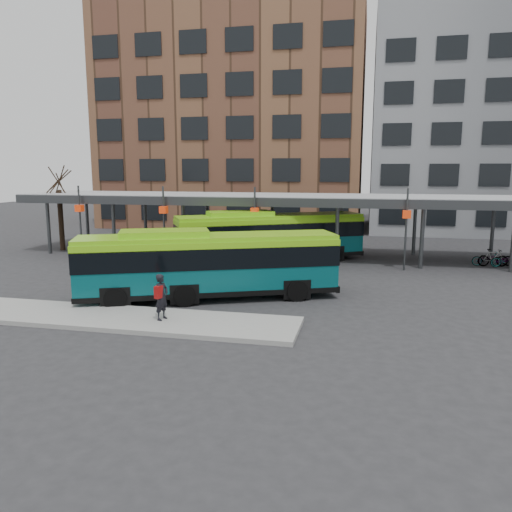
{
  "coord_description": "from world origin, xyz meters",
  "views": [
    {
      "loc": [
        3.74,
        -20.25,
        5.87
      ],
      "look_at": [
        -1.32,
        2.52,
        1.8
      ],
      "focal_mm": 35.0,
      "sensor_mm": 36.0,
      "label": 1
    }
  ],
  "objects_px": {
    "tree": "(61,217)",
    "bus_front": "(208,263)",
    "pedestrian": "(162,297)",
    "bus_rear": "(270,235)"
  },
  "relations": [
    {
      "from": "bus_front",
      "to": "pedestrian",
      "type": "xyz_separation_m",
      "value": [
        -0.53,
        -4.04,
        -0.59
      ]
    },
    {
      "from": "tree",
      "to": "bus_rear",
      "type": "xyz_separation_m",
      "value": [
        15.74,
        -1.3,
        -0.72
      ]
    },
    {
      "from": "tree",
      "to": "bus_front",
      "type": "relative_size",
      "value": 0.48
    },
    {
      "from": "tree",
      "to": "bus_front",
      "type": "height_order",
      "value": "tree"
    },
    {
      "from": "bus_rear",
      "to": "tree",
      "type": "bearing_deg",
      "value": 145.54
    },
    {
      "from": "tree",
      "to": "pedestrian",
      "type": "height_order",
      "value": "tree"
    },
    {
      "from": "tree",
      "to": "bus_rear",
      "type": "distance_m",
      "value": 15.81
    },
    {
      "from": "tree",
      "to": "bus_front",
      "type": "xyz_separation_m",
      "value": [
        14.76,
        -11.0,
        -0.76
      ]
    },
    {
      "from": "bus_front",
      "to": "bus_rear",
      "type": "bearing_deg",
      "value": 61.29
    },
    {
      "from": "tree",
      "to": "bus_front",
      "type": "bearing_deg",
      "value": -36.71
    }
  ]
}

